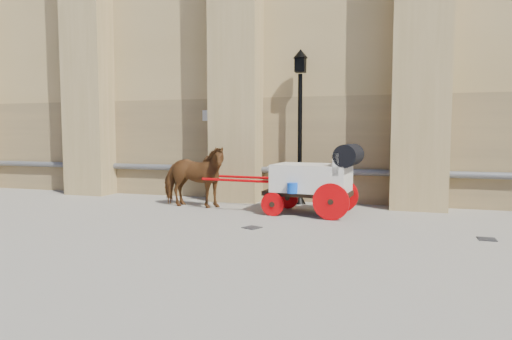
% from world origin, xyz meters
% --- Properties ---
extents(ground, '(90.00, 90.00, 0.00)m').
position_xyz_m(ground, '(0.00, 0.00, 0.00)').
color(ground, gray).
rests_on(ground, ground).
extents(horse, '(1.96, 0.93, 1.63)m').
position_xyz_m(horse, '(-1.68, 2.13, 0.82)').
color(horse, brown).
rests_on(horse, ground).
extents(carriage, '(4.00, 1.45, 1.72)m').
position_xyz_m(carriage, '(1.63, 2.03, 0.93)').
color(carriage, black).
rests_on(carriage, ground).
extents(street_lamp, '(0.40, 0.40, 4.25)m').
position_xyz_m(street_lamp, '(0.88, 3.56, 2.27)').
color(street_lamp, black).
rests_on(street_lamp, ground).
extents(drain_grate_near, '(0.42, 0.42, 0.01)m').
position_xyz_m(drain_grate_near, '(0.61, 0.09, 0.01)').
color(drain_grate_near, black).
rests_on(drain_grate_near, ground).
extents(drain_grate_far, '(0.32, 0.32, 0.01)m').
position_xyz_m(drain_grate_far, '(5.10, 0.41, 0.01)').
color(drain_grate_far, black).
rests_on(drain_grate_far, ground).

